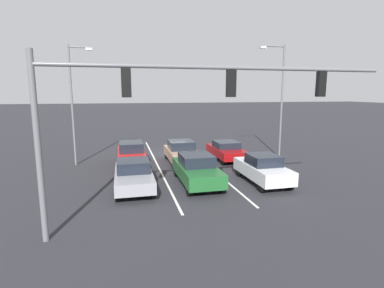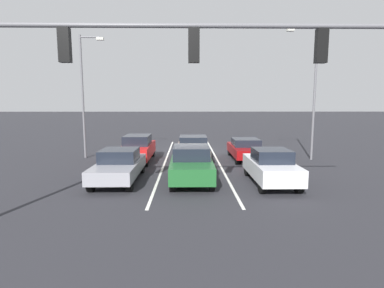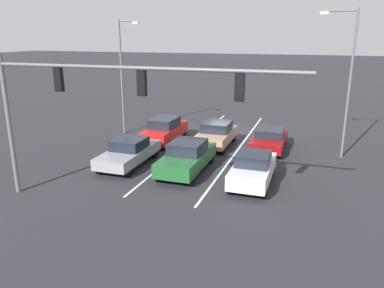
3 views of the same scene
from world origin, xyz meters
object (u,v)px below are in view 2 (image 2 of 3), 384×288
object	(u,v)px
car_red_rightlane_second	(138,148)
traffic_signal_gantry	(118,64)
car_darkgreen_midlane_front	(191,163)
car_tan_midlane_second	(193,148)
car_maroon_leftlane_second	(246,149)
street_lamp_left_shoulder	(312,85)
street_lamp_right_shoulder	(85,89)
car_silver_leftlane_front	(271,166)
car_gray_rightlane_front	(119,165)

from	to	relation	value
car_red_rightlane_second	traffic_signal_gantry	distance (m)	10.71
car_darkgreen_midlane_front	car_tan_midlane_second	distance (m)	5.14
car_maroon_leftlane_second	street_lamp_left_shoulder	xyz separation A→B (m)	(-4.03, 0.16, 4.08)
car_tan_midlane_second	street_lamp_right_shoulder	xyz separation A→B (m)	(7.07, -1.03, 3.76)
car_maroon_leftlane_second	car_tan_midlane_second	size ratio (longest dim) A/B	1.03
car_silver_leftlane_front	car_darkgreen_midlane_front	bearing A→B (deg)	-9.86
car_silver_leftlane_front	car_tan_midlane_second	bearing A→B (deg)	-59.54
car_tan_midlane_second	car_maroon_leftlane_second	bearing A→B (deg)	-176.62
car_silver_leftlane_front	traffic_signal_gantry	bearing A→B (deg)	37.16
car_darkgreen_midlane_front	car_maroon_leftlane_second	distance (m)	6.44
street_lamp_left_shoulder	car_tan_midlane_second	bearing A→B (deg)	0.32
car_tan_midlane_second	street_lamp_right_shoulder	size ratio (longest dim) A/B	0.53
car_maroon_leftlane_second	car_red_rightlane_second	size ratio (longest dim) A/B	0.96
car_maroon_leftlane_second	car_red_rightlane_second	world-z (taller)	car_red_rightlane_second
car_darkgreen_midlane_front	traffic_signal_gantry	size ratio (longest dim) A/B	0.37
street_lamp_right_shoulder	car_silver_leftlane_front	bearing A→B (deg)	147.02
car_maroon_leftlane_second	street_lamp_right_shoulder	distance (m)	11.19
car_gray_rightlane_front	traffic_signal_gantry	world-z (taller)	traffic_signal_gantry
street_lamp_left_shoulder	traffic_signal_gantry	bearing A→B (deg)	46.00
car_red_rightlane_second	car_maroon_leftlane_second	bearing A→B (deg)	-176.72
car_tan_midlane_second	car_red_rightlane_second	distance (m)	3.50
car_silver_leftlane_front	car_tan_midlane_second	distance (m)	6.68
car_darkgreen_midlane_front	car_red_rightlane_second	xyz separation A→B (m)	(3.31, -4.94, 0.00)
car_tan_midlane_second	street_lamp_left_shoulder	bearing A→B (deg)	-179.68
car_tan_midlane_second	traffic_signal_gantry	size ratio (longest dim) A/B	0.33
traffic_signal_gantry	car_maroon_leftlane_second	bearing A→B (deg)	-119.22
traffic_signal_gantry	street_lamp_right_shoulder	size ratio (longest dim) A/B	1.59
car_maroon_leftlane_second	car_red_rightlane_second	distance (m)	6.92
traffic_signal_gantry	street_lamp_left_shoulder	size ratio (longest dim) A/B	1.52
car_silver_leftlane_front	car_tan_midlane_second	xyz separation A→B (m)	(3.39, -5.76, -0.02)
car_darkgreen_midlane_front	car_maroon_leftlane_second	xyz separation A→B (m)	(-3.60, -5.34, -0.11)
car_silver_leftlane_front	traffic_signal_gantry	distance (m)	8.20
car_tan_midlane_second	car_red_rightlane_second	xyz separation A→B (m)	(3.50, 0.19, 0.04)
car_maroon_leftlane_second	car_gray_rightlane_front	bearing A→B (deg)	37.76
car_silver_leftlane_front	car_red_rightlane_second	bearing A→B (deg)	-38.95
car_darkgreen_midlane_front	car_tan_midlane_second	xyz separation A→B (m)	(-0.18, -5.14, -0.04)
car_maroon_leftlane_second	car_darkgreen_midlane_front	bearing A→B (deg)	56.02
car_darkgreen_midlane_front	street_lamp_left_shoulder	world-z (taller)	street_lamp_left_shoulder
car_darkgreen_midlane_front	traffic_signal_gantry	bearing A→B (deg)	66.43
car_maroon_leftlane_second	car_tan_midlane_second	world-z (taller)	car_tan_midlane_second
car_darkgreen_midlane_front	car_silver_leftlane_front	size ratio (longest dim) A/B	1.12
street_lamp_right_shoulder	car_maroon_leftlane_second	bearing A→B (deg)	175.49
car_red_rightlane_second	car_silver_leftlane_front	bearing A→B (deg)	141.05
street_lamp_left_shoulder	car_silver_leftlane_front	bearing A→B (deg)	54.99
car_silver_leftlane_front	street_lamp_right_shoulder	xyz separation A→B (m)	(10.46, -6.79, 3.75)
traffic_signal_gantry	car_red_rightlane_second	bearing A→B (deg)	-83.41
car_darkgreen_midlane_front	car_gray_rightlane_front	size ratio (longest dim) A/B	1.02
car_maroon_leftlane_second	street_lamp_left_shoulder	world-z (taller)	street_lamp_left_shoulder
car_gray_rightlane_front	car_tan_midlane_second	distance (m)	6.29
car_maroon_leftlane_second	street_lamp_left_shoulder	size ratio (longest dim) A/B	0.52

